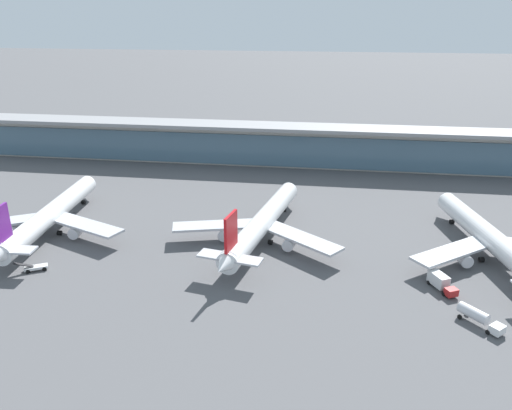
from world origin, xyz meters
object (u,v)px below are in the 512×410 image
at_px(airliner_right_stand, 493,240).
at_px(service_truck_near_nose_red, 441,282).
at_px(airliner_left_stand, 49,215).
at_px(service_truck_under_wing_white, 479,317).
at_px(service_truck_by_tail_white, 35,267).
at_px(airliner_centre_stand, 262,223).

distance_m(airliner_right_stand, service_truck_near_nose_red, 21.21).
bearing_deg(airliner_left_stand, service_truck_under_wing_white, -15.22).
distance_m(service_truck_under_wing_white, service_truck_by_tail_white, 91.53).
xyz_separation_m(service_truck_near_nose_red, service_truck_under_wing_white, (4.30, -11.92, 0.02)).
relative_size(airliner_right_stand, service_truck_near_nose_red, 7.37).
bearing_deg(airliner_right_stand, service_truck_by_tail_white, -168.67).
relative_size(airliner_right_stand, service_truck_under_wing_white, 7.10).
xyz_separation_m(airliner_left_stand, airliner_centre_stand, (54.31, 2.93, 0.00)).
xyz_separation_m(airliner_centre_stand, service_truck_near_nose_red, (39.50, -17.69, -3.02)).
height_order(airliner_right_stand, service_truck_near_nose_red, airliner_right_stand).
xyz_separation_m(airliner_left_stand, service_truck_by_tail_white, (6.86, -19.41, -3.90)).
distance_m(airliner_left_stand, airliner_right_stand, 107.86).
relative_size(airliner_centre_stand, service_truck_under_wing_white, 7.12).
bearing_deg(service_truck_by_tail_white, airliner_left_stand, 109.47).
bearing_deg(service_truck_under_wing_white, airliner_right_stand, 70.48).
bearing_deg(service_truck_near_nose_red, airliner_right_stand, 47.99).
bearing_deg(service_truck_by_tail_white, service_truck_near_nose_red, 3.06).
relative_size(airliner_centre_stand, airliner_right_stand, 1.00).
xyz_separation_m(airliner_centre_stand, service_truck_under_wing_white, (43.79, -29.61, -3.00)).
height_order(service_truck_near_nose_red, service_truck_by_tail_white, service_truck_near_nose_red).
height_order(airliner_centre_stand, airliner_right_stand, same).
xyz_separation_m(service_truck_near_nose_red, service_truck_by_tail_white, (-86.94, -4.65, -0.88)).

